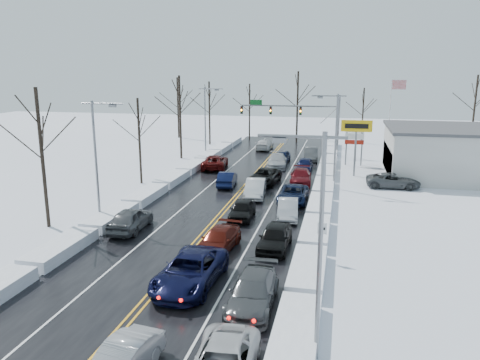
% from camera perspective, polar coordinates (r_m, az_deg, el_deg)
% --- Properties ---
extents(ground, '(160.00, 160.00, 0.00)m').
position_cam_1_polar(ground, '(37.49, -2.18, -4.01)').
color(ground, silver).
rests_on(ground, ground).
extents(road_surface, '(14.00, 84.00, 0.01)m').
position_cam_1_polar(road_surface, '(39.35, -1.45, -3.16)').
color(road_surface, black).
rests_on(road_surface, ground).
extents(snow_bank_left, '(1.86, 72.00, 0.74)m').
position_cam_1_polar(snow_bank_left, '(41.77, -11.63, -2.47)').
color(snow_bank_left, white).
rests_on(snow_bank_left, ground).
extents(snow_bank_right, '(1.86, 72.00, 0.74)m').
position_cam_1_polar(snow_bank_right, '(38.31, 9.68, -3.82)').
color(snow_bank_right, white).
rests_on(snow_bank_right, ground).
extents(traffic_signal_mast, '(13.28, 0.39, 8.00)m').
position_cam_1_polar(traffic_signal_mast, '(63.13, 7.33, 8.00)').
color(traffic_signal_mast, slate).
rests_on(traffic_signal_mast, ground).
extents(tires_plus_sign, '(3.20, 0.34, 6.00)m').
position_cam_1_polar(tires_plus_sign, '(51.01, 14.00, 5.95)').
color(tires_plus_sign, slate).
rests_on(tires_plus_sign, ground).
extents(used_vehicles_sign, '(2.20, 0.22, 4.65)m').
position_cam_1_polar(used_vehicles_sign, '(57.18, 13.79, 5.02)').
color(used_vehicles_sign, slate).
rests_on(used_vehicles_sign, ground).
extents(speed_limit_sign, '(0.55, 0.09, 2.35)m').
position_cam_1_polar(speed_limit_sign, '(28.28, 9.96, -6.55)').
color(speed_limit_sign, slate).
rests_on(speed_limit_sign, ground).
extents(flagpole, '(1.87, 1.20, 10.00)m').
position_cam_1_polar(flagpole, '(65.12, 17.94, 8.03)').
color(flagpole, silver).
rests_on(flagpole, ground).
extents(streetlight_se, '(3.20, 0.25, 9.00)m').
position_cam_1_polar(streetlight_se, '(17.63, 9.18, -6.13)').
color(streetlight_se, slate).
rests_on(streetlight_se, ground).
extents(streetlight_ne, '(3.20, 0.25, 9.00)m').
position_cam_1_polar(streetlight_ne, '(45.02, 11.37, 5.57)').
color(streetlight_ne, slate).
rests_on(streetlight_ne, ground).
extents(streetlight_sw, '(3.20, 0.25, 9.00)m').
position_cam_1_polar(streetlight_sw, '(35.71, -16.94, 3.31)').
color(streetlight_sw, slate).
rests_on(streetlight_sw, ground).
extents(streetlight_nw, '(3.20, 0.25, 9.00)m').
position_cam_1_polar(streetlight_nw, '(61.44, -4.10, 7.78)').
color(streetlight_nw, slate).
rests_on(streetlight_nw, ground).
extents(tree_left_b, '(4.00, 4.00, 10.00)m').
position_cam_1_polar(tree_left_b, '(35.52, -23.23, 5.50)').
color(tree_left_b, '#2D231C').
rests_on(tree_left_b, ground).
extents(tree_left_c, '(3.40, 3.40, 8.50)m').
position_cam_1_polar(tree_left_c, '(47.21, -12.25, 6.65)').
color(tree_left_c, '#2D231C').
rests_on(tree_left_c, ground).
extents(tree_left_d, '(4.20, 4.20, 10.50)m').
position_cam_1_polar(tree_left_d, '(60.28, -7.36, 9.53)').
color(tree_left_d, '#2D231C').
rests_on(tree_left_d, ground).
extents(tree_left_e, '(3.80, 3.80, 9.50)m').
position_cam_1_polar(tree_left_e, '(71.60, -3.77, 9.62)').
color(tree_left_e, '#2D231C').
rests_on(tree_left_e, ground).
extents(tree_far_a, '(4.00, 4.00, 10.00)m').
position_cam_1_polar(tree_far_a, '(79.51, -7.62, 10.14)').
color(tree_far_a, '#2D231C').
rests_on(tree_far_a, ground).
extents(tree_far_b, '(3.60, 3.60, 9.00)m').
position_cam_1_polar(tree_far_b, '(77.28, 1.17, 9.65)').
color(tree_far_b, '#2D231C').
rests_on(tree_far_b, ground).
extents(tree_far_c, '(4.40, 4.40, 11.00)m').
position_cam_1_polar(tree_far_c, '(74.06, 7.05, 10.48)').
color(tree_far_c, '#2D231C').
rests_on(tree_far_c, ground).
extents(tree_far_d, '(3.40, 3.40, 8.50)m').
position_cam_1_polar(tree_far_d, '(75.37, 14.81, 8.86)').
color(tree_far_d, '#2D231C').
rests_on(tree_far_d, ground).
extents(tree_far_e, '(4.20, 4.20, 10.50)m').
position_cam_1_polar(tree_far_e, '(78.05, 26.81, 9.06)').
color(tree_far_e, '#2D231C').
rests_on(tree_far_e, ground).
extents(queued_car_2, '(3.00, 6.13, 1.68)m').
position_cam_1_polar(queued_car_2, '(25.49, -6.05, -12.68)').
color(queued_car_2, black).
rests_on(queued_car_2, ground).
extents(queued_car_3, '(2.42, 4.91, 1.37)m').
position_cam_1_polar(queued_car_3, '(29.96, -2.63, -8.54)').
color(queued_car_3, '#471009').
rests_on(queued_car_3, ground).
extents(queued_car_4, '(1.84, 4.29, 1.44)m').
position_cam_1_polar(queued_car_4, '(36.03, 0.26, -4.72)').
color(queued_car_4, black).
rests_on(queued_car_4, ground).
extents(queued_car_5, '(2.16, 4.96, 1.59)m').
position_cam_1_polar(queued_car_5, '(42.11, 1.87, -2.07)').
color(queued_car_5, silver).
rests_on(queued_car_5, ground).
extents(queued_car_6, '(2.96, 5.60, 1.50)m').
position_cam_1_polar(queued_car_6, '(47.06, 3.02, -0.44)').
color(queued_car_6, black).
rests_on(queued_car_6, ground).
extents(queued_car_7, '(2.68, 5.61, 1.58)m').
position_cam_1_polar(queued_car_7, '(55.03, 4.51, 1.54)').
color(queued_car_7, '#9EA2A6').
rests_on(queued_car_7, ground).
extents(queued_car_8, '(1.86, 4.20, 1.40)m').
position_cam_1_polar(queued_car_8, '(58.41, 5.17, 2.21)').
color(queued_car_8, '#0B1432').
rests_on(queued_car_8, ground).
extents(queued_car_11, '(2.20, 5.23, 1.51)m').
position_cam_1_polar(queued_car_11, '(23.37, 1.55, -15.13)').
color(queued_car_11, '#45484B').
rests_on(queued_car_11, ground).
extents(queued_car_12, '(1.96, 4.66, 1.57)m').
position_cam_1_polar(queued_car_12, '(30.20, 4.24, -8.38)').
color(queued_car_12, black).
rests_on(queued_car_12, ground).
extents(queued_car_13, '(1.93, 4.49, 1.44)m').
position_cam_1_polar(queued_car_13, '(36.37, 5.84, -4.62)').
color(queued_car_13, '#AEB0B7').
rests_on(queued_car_13, ground).
extents(queued_car_14, '(2.39, 5.14, 1.43)m').
position_cam_1_polar(queued_car_14, '(40.73, 6.46, -2.68)').
color(queued_car_14, black).
rests_on(queued_car_14, ground).
extents(queued_car_15, '(2.37, 5.16, 1.46)m').
position_cam_1_polar(queued_car_15, '(47.35, 7.39, -0.45)').
color(queued_car_15, '#4F0A10').
rests_on(queued_car_15, ground).
extents(queued_car_16, '(1.69, 4.20, 1.43)m').
position_cam_1_polar(queued_car_16, '(53.53, 7.84, 1.13)').
color(queued_car_16, black).
rests_on(queued_car_16, ground).
extents(queued_car_17, '(2.05, 4.98, 1.60)m').
position_cam_1_polar(queued_car_17, '(59.91, 8.59, 2.39)').
color(queued_car_17, '#3D3F42').
rests_on(queued_car_17, ground).
extents(oncoming_car_0, '(1.97, 4.53, 1.45)m').
position_cam_1_polar(oncoming_car_0, '(46.08, -1.56, -0.72)').
color(oncoming_car_0, '#0B1233').
rests_on(oncoming_car_0, ground).
extents(oncoming_car_1, '(3.40, 6.03, 1.59)m').
position_cam_1_polar(oncoming_car_1, '(54.29, -3.05, 1.41)').
color(oncoming_car_1, '#490A09').
rests_on(oncoming_car_1, ground).
extents(oncoming_car_2, '(2.09, 5.11, 1.48)m').
position_cam_1_polar(oncoming_car_2, '(67.26, 2.98, 3.70)').
color(oncoming_car_2, silver).
rests_on(oncoming_car_2, ground).
extents(oncoming_car_3, '(2.14, 4.92, 1.65)m').
position_cam_1_polar(oncoming_car_3, '(34.37, -13.13, -5.98)').
color(oncoming_car_3, '#46484B').
rests_on(oncoming_car_3, ground).
extents(parked_car_0, '(5.15, 2.47, 1.42)m').
position_cam_1_polar(parked_car_0, '(47.73, 18.10, -0.89)').
color(parked_car_0, '#474A4D').
rests_on(parked_car_0, ground).
extents(parked_car_1, '(2.36, 5.19, 1.47)m').
position_cam_1_polar(parked_car_1, '(53.50, 20.60, 0.39)').
color(parked_car_1, '#383B3D').
rests_on(parked_car_1, ground).
extents(parked_car_2, '(2.35, 4.93, 1.63)m').
position_cam_1_polar(parked_car_2, '(57.45, 18.23, 1.41)').
color(parked_car_2, black).
rests_on(parked_car_2, ground).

